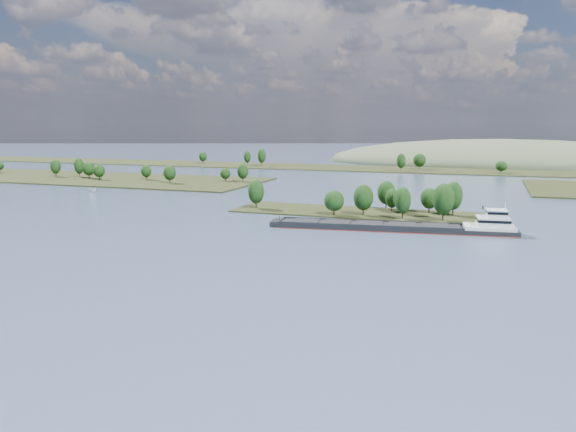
% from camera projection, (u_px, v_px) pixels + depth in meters
% --- Properties ---
extents(ground, '(1800.00, 1800.00, 0.00)m').
position_uv_depth(ground, '(312.00, 242.00, 171.05)').
color(ground, '#3D4E69').
rests_on(ground, ground).
extents(tree_island, '(100.00, 31.50, 15.10)m').
position_uv_depth(tree_island, '(373.00, 204.00, 222.58)').
color(tree_island, black).
rests_on(tree_island, ground).
extents(left_bank, '(300.00, 80.00, 15.70)m').
position_uv_depth(left_bank, '(49.00, 176.00, 377.06)').
color(left_bank, black).
rests_on(left_bank, ground).
extents(back_shoreline, '(900.00, 60.00, 15.63)m').
position_uv_depth(back_shoreline, '(433.00, 170.00, 427.72)').
color(back_shoreline, black).
rests_on(back_shoreline, ground).
extents(hill_west, '(320.00, 160.00, 44.00)m').
position_uv_depth(hill_west, '(501.00, 164.00, 504.00)').
color(hill_west, '#445339').
rests_on(hill_west, ground).
extents(cargo_barge, '(83.16, 20.47, 11.17)m').
position_uv_depth(cargo_barge, '(408.00, 226.00, 189.95)').
color(cargo_barge, black).
rests_on(cargo_barge, ground).
extents(motorboat, '(6.19, 3.76, 2.24)m').
position_uv_depth(motorboat, '(92.00, 190.00, 295.61)').
color(motorboat, silver).
rests_on(motorboat, ground).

